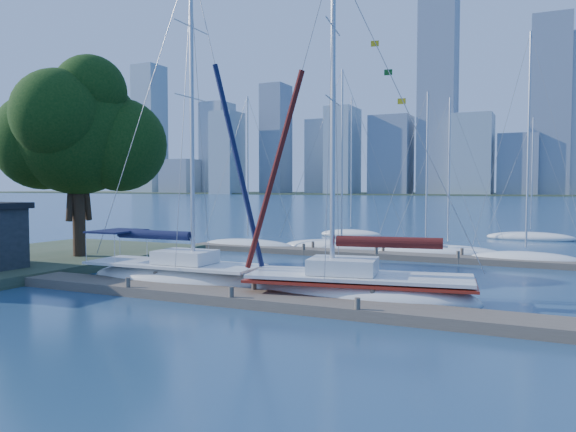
% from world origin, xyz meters
% --- Properties ---
extents(ground, '(700.00, 700.00, 0.00)m').
position_xyz_m(ground, '(0.00, 0.00, 0.00)').
color(ground, navy).
rests_on(ground, ground).
extents(near_dock, '(26.00, 2.00, 0.40)m').
position_xyz_m(near_dock, '(0.00, 0.00, 0.20)').
color(near_dock, brown).
rests_on(near_dock, ground).
extents(far_dock, '(30.00, 1.80, 0.36)m').
position_xyz_m(far_dock, '(2.00, 16.00, 0.18)').
color(far_dock, brown).
rests_on(far_dock, ground).
extents(shore, '(12.00, 22.00, 0.50)m').
position_xyz_m(shore, '(-17.00, 3.00, 0.25)').
color(shore, '#38472D').
rests_on(shore, ground).
extents(far_shore, '(800.00, 100.00, 1.50)m').
position_xyz_m(far_shore, '(0.00, 320.00, 0.00)').
color(far_shore, '#38472D').
rests_on(far_shore, ground).
extents(tree, '(9.54, 8.67, 12.01)m').
position_xyz_m(tree, '(-14.19, 5.51, 7.92)').
color(tree, '#322216').
rests_on(tree, ground).
extents(sailboat_navy, '(9.16, 3.25, 15.36)m').
position_xyz_m(sailboat_navy, '(-4.84, 2.04, 1.17)').
color(sailboat_navy, white).
rests_on(sailboat_navy, ground).
extents(sailboat_maroon, '(9.79, 4.56, 14.30)m').
position_xyz_m(sailboat_maroon, '(4.07, 2.13, 1.04)').
color(sailboat_maroon, white).
rests_on(sailboat_maroon, ground).
extents(bg_boat_0, '(7.60, 2.26, 11.51)m').
position_xyz_m(bg_boat_0, '(-9.29, 17.04, 0.24)').
color(bg_boat_0, white).
rests_on(bg_boat_0, ground).
extents(bg_boat_1, '(9.33, 4.56, 13.22)m').
position_xyz_m(bg_boat_1, '(-2.55, 18.65, 0.27)').
color(bg_boat_1, white).
rests_on(bg_boat_1, ground).
extents(bg_boat_2, '(7.44, 3.57, 11.13)m').
position_xyz_m(bg_boat_2, '(3.49, 18.25, 0.24)').
color(bg_boat_2, white).
rests_on(bg_boat_2, ground).
extents(bg_boat_3, '(7.44, 3.16, 10.79)m').
position_xyz_m(bg_boat_3, '(4.76, 19.24, 0.23)').
color(bg_boat_3, white).
rests_on(bg_boat_3, ground).
extents(bg_boat_4, '(6.91, 3.97, 13.97)m').
position_xyz_m(bg_boat_4, '(9.65, 16.91, 0.28)').
color(bg_boat_4, white).
rests_on(bg_boat_4, ground).
extents(bg_boat_6, '(6.02, 2.69, 12.99)m').
position_xyz_m(bg_boat_6, '(-5.69, 30.00, 0.26)').
color(bg_boat_6, white).
rests_on(bg_boat_6, ground).
extents(bg_boat_7, '(7.49, 3.67, 10.83)m').
position_xyz_m(bg_boat_7, '(9.43, 33.50, 0.23)').
color(bg_boat_7, white).
rests_on(bg_boat_7, ground).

